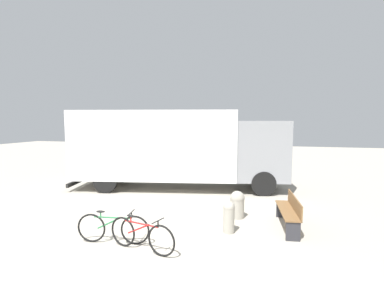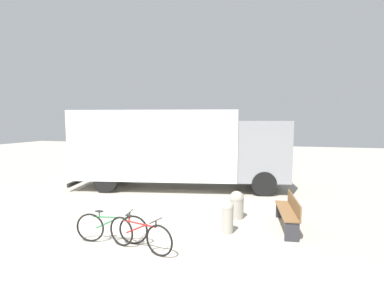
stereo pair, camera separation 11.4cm
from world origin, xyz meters
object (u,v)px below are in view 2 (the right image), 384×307
Objects in this scene: park_bench at (289,210)px; bollard_near_bench at (228,216)px; delivery_truck at (177,146)px; bicycle_near at (111,228)px; bicycle_middle at (139,235)px; bollard_far_bench at (237,204)px.

park_bench reaches higher than bollard_near_bench.
bollard_near_bench is (-1.55, -0.76, -0.05)m from park_bench.
delivery_truck is 5.21× the size of bicycle_near.
bicycle_middle is at bearing -89.86° from delivery_truck.
delivery_truck is 6.47m from bicycle_middle.
park_bench reaches higher than bicycle_middle.
park_bench reaches higher than bollard_far_bench.
bicycle_near is at bearing -97.32° from delivery_truck.
bollard_far_bench is at bearing 72.04° from bicycle_middle.
delivery_truck reaches higher than bollard_far_bench.
bicycle_near is 2.16× the size of bollard_far_bench.
park_bench is 1.10× the size of bicycle_near.
bicycle_near is (-4.12, -2.15, -0.13)m from park_bench.
bicycle_middle is at bearing -22.42° from bicycle_near.
bollard_near_bench is (2.92, -4.58, -1.38)m from delivery_truck.
bollard_far_bench is at bearing 37.60° from bicycle_near.
bollard_near_bench is at bearing -68.16° from delivery_truck.
delivery_truck is at bearing 132.08° from bollard_far_bench.
bollard_near_bench reaches higher than bicycle_middle.
delivery_truck is at bearing 122.53° from bollard_near_bench.
bollard_far_bench is at bearing 64.80° from park_bench.
park_bench is at bearing 25.99° from bollard_near_bench.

